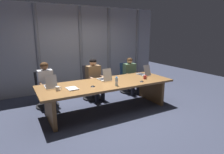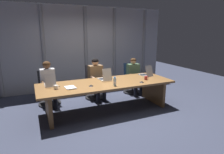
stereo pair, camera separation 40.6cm
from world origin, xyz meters
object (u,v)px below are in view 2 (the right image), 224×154
person_left_end (48,81)px  conference_mic_middle (142,82)px  person_center (134,74)px  coffee_mug_near (146,78)px  spiral_notepad (70,88)px  laptop_left_end (50,83)px  laptop_left_mid (105,78)px  person_left_mid (97,76)px  coffee_mug_far (56,87)px  office_chair_left_end (49,92)px  laptop_center (146,74)px  office_chair_left_mid (94,86)px  conference_mic_left_side (91,85)px  water_bottle_primary (115,82)px  office_chair_center (132,81)px

person_left_end → conference_mic_middle: 2.44m
person_center → conference_mic_middle: person_center is taller
coffee_mug_near → spiral_notepad: size_ratio=0.40×
laptop_left_end → laptop_left_mid: 1.36m
person_left_mid → coffee_mug_far: person_left_mid is taller
laptop_left_end → person_left_mid: person_left_mid is taller
office_chair_left_end → spiral_notepad: size_ratio=2.89×
laptop_center → person_center: size_ratio=0.39×
office_chair_left_end → coffee_mug_near: size_ratio=7.31×
office_chair_left_mid → conference_mic_middle: (0.79, -1.38, 0.37)m
spiral_notepad → conference_mic_left_side: bearing=-10.7°
water_bottle_primary → spiral_notepad: (-0.98, 0.26, -0.09)m
laptop_left_end → coffee_mug_near: (2.38, -0.40, -0.01)m
office_chair_center → person_left_end: size_ratio=0.79×
laptop_left_mid → conference_mic_left_side: 0.64m
coffee_mug_near → laptop_left_end: bearing=170.5°
laptop_left_end → person_center: bearing=-76.0°
laptop_left_end → coffee_mug_near: bearing=-98.9°
office_chair_center → person_center: size_ratio=0.83×
water_bottle_primary → spiral_notepad: 1.02m
office_chair_center → person_left_mid: bearing=-79.2°
laptop_left_mid → office_chair_center: (1.28, 0.80, -0.43)m
coffee_mug_far → person_left_mid: bearing=36.6°
office_chair_left_mid → coffee_mug_near: bearing=43.1°
conference_mic_left_side → spiral_notepad: 0.47m
laptop_left_mid → water_bottle_primary: 0.60m
water_bottle_primary → coffee_mug_far: water_bottle_primary is taller
person_left_end → person_left_mid: size_ratio=1.00×
laptop_center → person_left_end: (-2.61, 0.66, -0.10)m
office_chair_left_end → person_center: person_center is taller
office_chair_center → coffee_mug_far: size_ratio=7.09×
office_chair_center → coffee_mug_near: (-0.26, -1.19, 0.41)m
laptop_left_mid → coffee_mug_far: bearing=99.1°
laptop_center → office_chair_left_end: bearing=68.9°
coffee_mug_far → water_bottle_primary: bearing=-12.9°
laptop_left_end → coffee_mug_far: size_ratio=3.07×
coffee_mug_far → person_center: bearing=20.2°
office_chair_center → laptop_left_end: bearing=-69.3°
laptop_left_mid → person_left_end: 1.50m
office_chair_left_mid → spiral_notepad: bearing=-37.6°
coffee_mug_near → conference_mic_middle: coffee_mug_near is taller
laptop_left_mid → office_chair_left_mid: size_ratio=0.44×
laptop_left_end → coffee_mug_near: laptop_left_end is taller
laptop_left_mid → person_left_mid: size_ratio=0.36×
laptop_left_end → laptop_center: bearing=-90.0°
laptop_left_end → person_left_end: size_ratio=0.34×
person_left_mid → laptop_center: bearing=57.7°
laptop_center → conference_mic_left_side: laptop_center is taller
office_chair_left_mid → person_left_mid: bearing=10.9°
person_center → water_bottle_primary: 1.76m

